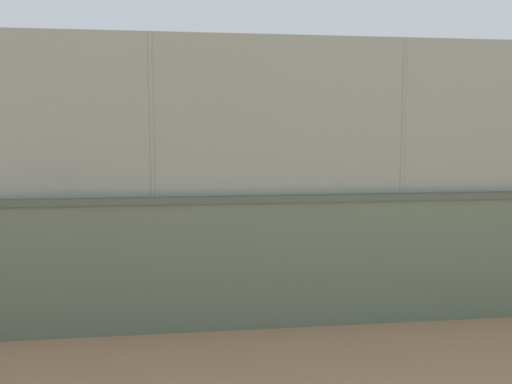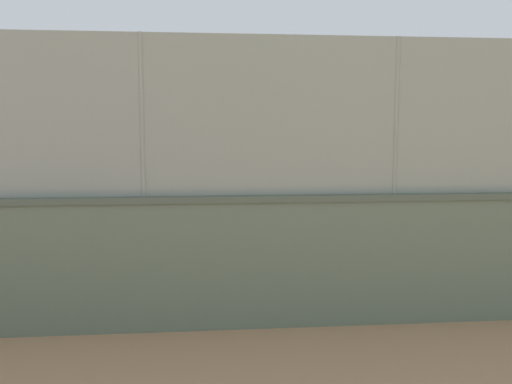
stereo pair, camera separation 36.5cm
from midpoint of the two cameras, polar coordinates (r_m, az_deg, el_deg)
ground_plane at (r=17.88m, az=1.25°, el=-1.90°), size 260.00×260.00×0.00m
perimeter_wall at (r=7.13m, az=-10.14°, el=-7.35°), size 26.73×0.99×1.74m
fence_panel_on_wall at (r=6.93m, az=-10.44°, el=7.95°), size 26.26×0.68×2.04m
player_crossing_court at (r=11.62m, az=-3.63°, el=-1.59°), size 0.85×1.09×1.62m
player_near_wall_returning at (r=13.41m, az=9.79°, el=-0.80°), size 0.71×1.04×1.56m
sports_ball at (r=9.83m, az=2.71°, el=-8.24°), size 0.16×0.16×0.16m
spare_ball_by_wall at (r=8.58m, az=15.55°, el=-10.58°), size 0.18×0.18×0.18m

